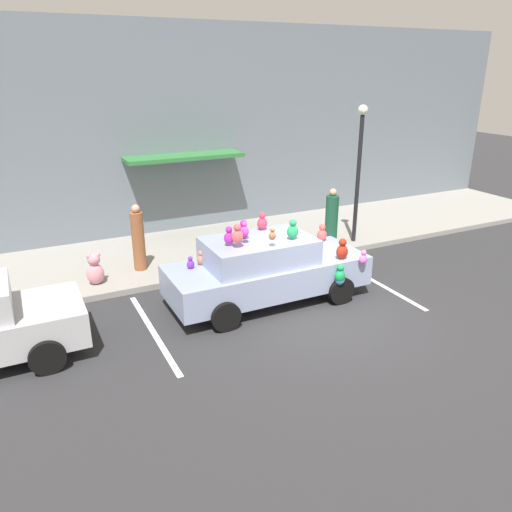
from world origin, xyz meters
TOP-DOWN VIEW (x-y plane):
  - ground_plane at (0.00, 0.00)m, footprint 60.00×60.00m
  - sidewalk at (0.00, 5.00)m, footprint 24.00×4.00m
  - storefront_building at (-0.01, 7.14)m, footprint 24.00×1.25m
  - parking_stripe_front at (2.09, 1.00)m, footprint 0.12×3.60m
  - parking_stripe_rear at (-3.65, 1.00)m, footprint 0.12×3.60m
  - plush_covered_car at (-0.91, 1.26)m, footprint 4.61×2.03m
  - teddy_bear_on_sidewalk at (-4.31, 3.65)m, footprint 0.42×0.35m
  - street_lamp_post at (3.26, 3.50)m, footprint 0.28×0.28m
  - pedestrian_near_shopfront at (2.52, 3.66)m, footprint 0.37×0.37m
  - pedestrian_walking_past at (-3.11, 4.12)m, footprint 0.32×0.32m

SIDE VIEW (x-z plane):
  - ground_plane at x=0.00m, z-range 0.00..0.00m
  - parking_stripe_front at x=2.09m, z-range 0.00..0.01m
  - parking_stripe_rear at x=-3.65m, z-range 0.00..0.01m
  - sidewalk at x=0.00m, z-range 0.00..0.15m
  - teddy_bear_on_sidewalk at x=-4.31m, z-range 0.12..0.92m
  - plush_covered_car at x=-0.91m, z-range -0.23..1.84m
  - pedestrian_near_shopfront at x=2.52m, z-range 0.08..1.74m
  - pedestrian_walking_past at x=-3.11m, z-range 0.09..1.83m
  - street_lamp_post at x=3.26m, z-range 0.59..4.57m
  - storefront_building at x=-0.01m, z-range -0.01..6.39m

